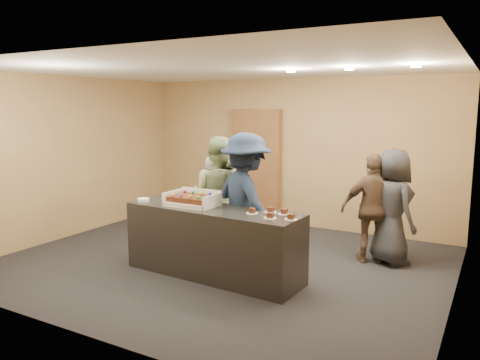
{
  "coord_description": "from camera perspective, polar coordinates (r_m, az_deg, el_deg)",
  "views": [
    {
      "loc": [
        3.35,
        -5.47,
        2.19
      ],
      "look_at": [
        0.29,
        0.0,
        1.21
      ],
      "focal_mm": 35.0,
      "sensor_mm": 36.0,
      "label": 1
    }
  ],
  "objects": [
    {
      "name": "slice_b",
      "position": [
        5.78,
        3.76,
        -3.78
      ],
      "size": [
        0.15,
        0.15,
        0.07
      ],
      "color": "white",
      "rests_on": "serving_counter"
    },
    {
      "name": "slice_a",
      "position": [
        5.73,
        1.5,
        -3.87
      ],
      "size": [
        0.15,
        0.15,
        0.07
      ],
      "color": "white",
      "rests_on": "serving_counter"
    },
    {
      "name": "plate_stack",
      "position": [
        6.61,
        -11.69,
        -2.37
      ],
      "size": [
        0.16,
        0.16,
        0.04
      ],
      "primitive_type": "cylinder",
      "color": "white",
      "rests_on": "serving_counter"
    },
    {
      "name": "person_brown_extra",
      "position": [
        6.86,
        15.98,
        -3.34
      ],
      "size": [
        0.98,
        0.76,
        1.55
      ],
      "primitive_type": "imported",
      "rotation": [
        0.0,
        0.0,
        3.63
      ],
      "color": "brown",
      "rests_on": "floor"
    },
    {
      "name": "slice_c",
      "position": [
        5.49,
        3.69,
        -4.45
      ],
      "size": [
        0.15,
        0.15,
        0.07
      ],
      "color": "white",
      "rests_on": "serving_counter"
    },
    {
      "name": "slice_d",
      "position": [
        5.71,
        5.42,
        -3.96
      ],
      "size": [
        0.15,
        0.15,
        0.07
      ],
      "color": "white",
      "rests_on": "serving_counter"
    },
    {
      "name": "person_sage_man",
      "position": [
        6.8,
        -2.58,
        -2.15
      ],
      "size": [
        0.9,
        0.72,
        1.78
      ],
      "primitive_type": "imported",
      "rotation": [
        0.0,
        0.0,
        3.2
      ],
      "color": "gray",
      "rests_on": "floor"
    },
    {
      "name": "slice_e",
      "position": [
        5.45,
        6.23,
        -4.59
      ],
      "size": [
        0.15,
        0.15,
        0.07
      ],
      "color": "white",
      "rests_on": "serving_counter"
    },
    {
      "name": "cake_box",
      "position": [
        6.23,
        -5.72,
        -2.68
      ],
      "size": [
        0.65,
        0.45,
        0.19
      ],
      "color": "white",
      "rests_on": "serving_counter"
    },
    {
      "name": "room",
      "position": [
        6.47,
        -2.25,
        1.43
      ],
      "size": [
        6.04,
        6.0,
        2.7
      ],
      "color": "black",
      "rests_on": "ground"
    },
    {
      "name": "person_server_grey",
      "position": [
        7.07,
        -3.07,
        -2.94
      ],
      "size": [
        0.6,
        0.45,
        1.48
      ],
      "primitive_type": "imported",
      "rotation": [
        0.0,
        0.0,
        2.96
      ],
      "color": "gray",
      "rests_on": "floor"
    },
    {
      "name": "person_dark_suit",
      "position": [
        6.88,
        18.09,
        -3.12
      ],
      "size": [
        0.93,
        0.92,
        1.62
      ],
      "primitive_type": "imported",
      "rotation": [
        0.0,
        0.0,
        2.37
      ],
      "color": "#26272B",
      "rests_on": "floor"
    },
    {
      "name": "serving_counter",
      "position": [
        6.15,
        -3.28,
        -7.55
      ],
      "size": [
        2.44,
        0.84,
        0.9
      ],
      "primitive_type": "cube",
      "rotation": [
        0.0,
        0.0,
        -0.06
      ],
      "color": "black",
      "rests_on": "floor"
    },
    {
      "name": "storage_cabinet",
      "position": [
        8.93,
        2.0,
        1.72
      ],
      "size": [
        0.98,
        0.15,
        2.15
      ],
      "primitive_type": "cube",
      "color": "brown",
      "rests_on": "floor"
    },
    {
      "name": "ceiling_spotlights",
      "position": [
        6.24,
        13.19,
        13.08
      ],
      "size": [
        1.72,
        0.12,
        0.03
      ],
      "color": "#FFEAC6",
      "rests_on": "ceiling"
    },
    {
      "name": "sheet_cake",
      "position": [
        6.2,
        -5.86,
        -2.25
      ],
      "size": [
        0.56,
        0.38,
        0.11
      ],
      "color": "#3E200E",
      "rests_on": "cake_box"
    },
    {
      "name": "person_navy_man",
      "position": [
        6.3,
        0.7,
        -2.67
      ],
      "size": [
        1.38,
        1.18,
        1.86
      ],
      "primitive_type": "imported",
      "rotation": [
        0.0,
        0.0,
        2.64
      ],
      "color": "#18253C",
      "rests_on": "floor"
    }
  ]
}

